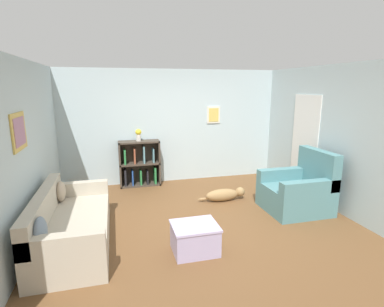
# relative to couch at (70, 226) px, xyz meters

# --- Properties ---
(ground_plane) EXTENTS (14.00, 14.00, 0.00)m
(ground_plane) POSITION_rel_couch_xyz_m (1.99, 0.40, -0.29)
(ground_plane) COLOR brown
(wall_back) EXTENTS (5.60, 0.13, 2.60)m
(wall_back) POSITION_rel_couch_xyz_m (1.99, 2.65, 1.01)
(wall_back) COLOR silver
(wall_back) RESTS_ON ground_plane
(wall_left) EXTENTS (0.13, 5.00, 2.60)m
(wall_left) POSITION_rel_couch_xyz_m (-0.56, 0.40, 1.02)
(wall_left) COLOR silver
(wall_left) RESTS_ON ground_plane
(wall_right) EXTENTS (0.16, 5.00, 2.60)m
(wall_right) POSITION_rel_couch_xyz_m (4.54, 0.42, 1.01)
(wall_right) COLOR silver
(wall_right) RESTS_ON ground_plane
(couch) EXTENTS (0.92, 2.08, 0.79)m
(couch) POSITION_rel_couch_xyz_m (0.00, 0.00, 0.00)
(couch) COLOR #B7AD99
(couch) RESTS_ON ground_plane
(bookshelf) EXTENTS (0.90, 0.32, 1.03)m
(bookshelf) POSITION_rel_couch_xyz_m (1.19, 2.44, 0.20)
(bookshelf) COLOR #42382D
(bookshelf) RESTS_ON ground_plane
(recliner_chair) EXTENTS (1.06, 0.98, 1.10)m
(recliner_chair) POSITION_rel_couch_xyz_m (3.85, 0.28, 0.08)
(recliner_chair) COLOR slate
(recliner_chair) RESTS_ON ground_plane
(coffee_table) EXTENTS (0.62, 0.52, 0.39)m
(coffee_table) POSITION_rel_couch_xyz_m (1.66, -0.62, -0.07)
(coffee_table) COLOR #ADA3CC
(coffee_table) RESTS_ON ground_plane
(dog) EXTENTS (0.95, 0.22, 0.25)m
(dog) POSITION_rel_couch_xyz_m (2.72, 1.03, -0.16)
(dog) COLOR #9E7A4C
(dog) RESTS_ON ground_plane
(vase) EXTENTS (0.13, 0.13, 0.27)m
(vase) POSITION_rel_couch_xyz_m (1.19, 2.42, 0.89)
(vase) COLOR silver
(vase) RESTS_ON bookshelf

